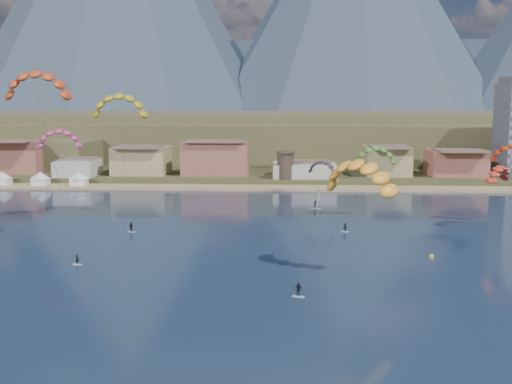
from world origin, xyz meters
TOP-DOWN VIEW (x-y plane):
  - ground at (0.00, 0.00)m, footprint 2400.00×2400.00m
  - beach at (0.00, 106.00)m, footprint 2200.00×12.00m
  - land at (0.00, 560.00)m, footprint 2200.00×900.00m
  - foothills at (22.39, 232.47)m, footprint 940.00×210.00m
  - mountain_ridge at (-14.60, 823.65)m, footprint 2060.00×480.00m
  - town at (-40.00, 122.00)m, footprint 400.00×24.00m
  - watchtower at (5.00, 114.00)m, footprint 5.82×5.82m
  - beach_tents at (-76.25, 106.00)m, footprint 43.40×6.40m
  - kitesurfer_red at (-37.17, 28.46)m, footprint 15.96×13.71m
  - kitesurfer_yellow at (-30.99, 56.91)m, footprint 13.13×17.48m
  - kitesurfer_orange at (16.26, 15.02)m, footprint 16.27×17.22m
  - kitesurfer_green at (24.78, 59.52)m, footprint 13.15×16.47m
  - distant_kite_pink at (-43.68, 54.23)m, footprint 10.56×7.15m
  - distant_kite_dark at (14.24, 77.72)m, footprint 7.83×6.53m
  - distant_kite_orange at (52.39, 54.49)m, footprint 9.33×6.89m
  - distant_kite_red at (48.12, 49.52)m, footprint 7.35×7.94m
  - windsurfer at (12.66, 72.26)m, footprint 2.89×3.01m
  - buoy at (29.88, 26.10)m, footprint 0.80×0.80m

SIDE VIEW (x-z plane):
  - ground at x=0.00m, z-range 0.00..0.00m
  - land at x=0.00m, z-range -2.00..2.00m
  - buoy at x=29.88m, z-range -0.26..0.54m
  - beach at x=0.00m, z-range -0.20..0.70m
  - windsurfer at x=12.66m, z-range -0.86..3.85m
  - beach_tents at x=-76.25m, z-range 1.21..6.21m
  - watchtower at x=5.00m, z-range 2.07..10.67m
  - town at x=-40.00m, z-range 2.00..14.00m
  - foothills at x=22.39m, z-range 0.08..18.08m
  - distant_kite_dark at x=14.24m, z-range 3.54..16.88m
  - distant_kite_red at x=48.12m, z-range 4.52..19.59m
  - kitesurfer_green at x=24.78m, z-range 4.61..24.87m
  - kitesurfer_orange at x=16.26m, z-range 5.22..26.26m
  - distant_kite_orange at x=52.39m, z-range 6.44..25.13m
  - distant_kite_pink at x=-43.68m, z-range 7.84..29.55m
  - kitesurfer_yellow at x=-30.99m, z-range 10.76..40.79m
  - kitesurfer_red at x=-37.17m, z-range 12.93..45.96m
  - mountain_ridge at x=-14.60m, z-range -49.69..350.31m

